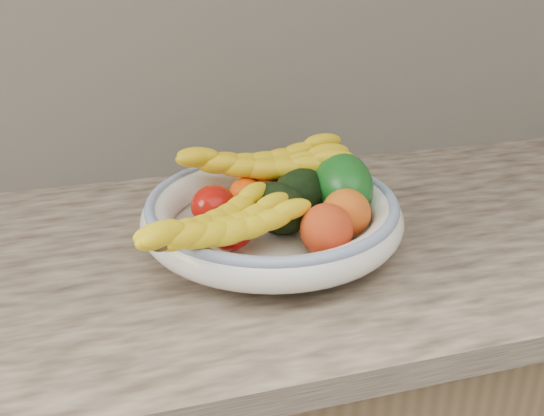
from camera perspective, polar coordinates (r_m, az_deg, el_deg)
The scene contains 13 objects.
fruit_bowl at distance 0.91m, azimuth 0.00°, elevation -0.65°, with size 0.39×0.39×0.08m.
clementine_back_left at distance 0.97m, azimuth -2.48°, elevation 1.42°, with size 0.05×0.05×0.05m, color #FF5405.
clementine_back_right at distance 0.99m, azimuth -0.63°, elevation 1.97°, with size 0.05×0.05×0.05m, color #FE5705.
clementine_back_mid at distance 0.95m, azimuth -1.52°, elevation 0.95°, with size 0.05×0.05×0.05m, color #FF6405.
tomato_left at distance 0.91m, azimuth -5.51°, elevation 0.21°, with size 0.07×0.07×0.06m, color #A90D06.
tomato_near_left at distance 0.84m, azimuth -3.94°, elevation -1.96°, with size 0.07×0.07×0.06m, color #B20003.
avocado_center at distance 0.89m, azimuth 0.46°, elevation -0.02°, with size 0.08×0.11×0.08m, color black.
avocado_right at distance 0.94m, azimuth 2.70°, elevation 1.35°, with size 0.08×0.11×0.08m, color black.
green_mango at distance 0.95m, azimuth 6.52°, elevation 2.30°, with size 0.09×0.14×0.10m, color #0E4D13.
peach_front at distance 0.83m, azimuth 5.14°, elevation -2.04°, with size 0.07×0.07×0.07m, color #DC5D17.
peach_right at distance 0.87m, azimuth 6.98°, elevation -0.51°, with size 0.07×0.07×0.07m, color orange.
banana_bunch_back at distance 0.98m, azimuth -0.77°, elevation 3.82°, with size 0.29×0.11×0.08m, color yellow, non-canonical shape.
banana_bunch_front at distance 0.79m, azimuth -4.85°, elevation -2.12°, with size 0.27×0.11×0.07m, color yellow, non-canonical shape.
Camera 1 is at (-0.22, 0.88, 1.34)m, focal length 40.00 mm.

